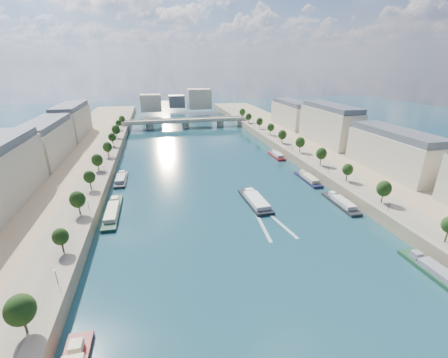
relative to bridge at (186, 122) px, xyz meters
name	(u,v)px	position (x,y,z in m)	size (l,w,h in m)	color
ground	(215,181)	(0.00, -136.28, -5.08)	(700.00, 700.00, 0.00)	#0C3038
quay_left	(56,189)	(-72.00, -136.28, -2.58)	(44.00, 520.00, 5.00)	#9E8460
quay_right	(345,166)	(72.00, -136.28, -2.58)	(44.00, 520.00, 5.00)	#9E8460
pave_left	(91,181)	(-57.00, -136.28, -0.03)	(14.00, 520.00, 0.10)	gray
pave_right	(320,164)	(57.00, -136.28, -0.03)	(14.00, 520.00, 0.10)	gray
trees_left	(95,168)	(-55.00, -134.28, 5.39)	(4.80, 268.80, 8.26)	#382B1E
trees_right	(309,149)	(55.00, -126.28, 5.39)	(4.80, 268.80, 8.26)	#382B1E
lamps_left	(97,183)	(-52.50, -146.28, 2.70)	(0.36, 200.36, 4.28)	black
lamps_right	(309,157)	(52.50, -131.28, 2.70)	(0.36, 200.36, 4.28)	black
buildings_left	(26,154)	(-85.00, -124.28, 11.37)	(16.00, 226.00, 23.20)	#BAAD8F
buildings_right	(356,135)	(85.00, -124.28, 11.37)	(16.00, 226.00, 23.20)	#BAAD8F
skyline	(180,100)	(3.19, 83.25, 9.57)	(79.00, 42.00, 22.00)	#BAAD8F
bridge	(186,122)	(0.00, 0.00, 0.00)	(112.00, 12.00, 8.15)	#C1B79E
tour_barge	(255,201)	(11.58, -163.98, -4.18)	(8.11, 25.38, 3.60)	black
wake	(269,222)	(11.58, -180.64, -5.06)	(10.76, 26.01, 0.04)	silver
moored_barges_left	(99,265)	(-45.50, -194.70, -4.24)	(5.00, 160.06, 3.60)	#1A2139
moored_barges_right	(327,193)	(45.50, -163.18, -4.24)	(5.00, 133.95, 3.60)	#1C472B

